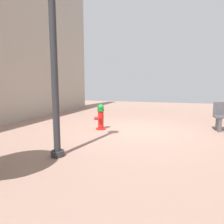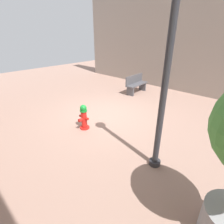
{
  "view_description": "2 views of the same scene",
  "coord_description": "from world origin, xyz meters",
  "views": [
    {
      "loc": [
        -1.16,
        6.38,
        1.49
      ],
      "look_at": [
        0.63,
        0.93,
        0.72
      ],
      "focal_mm": 31.42,
      "sensor_mm": 36.0,
      "label": 1
    },
    {
      "loc": [
        4.39,
        4.49,
        3.02
      ],
      "look_at": [
        0.72,
        1.02,
        0.69
      ],
      "focal_mm": 27.69,
      "sensor_mm": 36.0,
      "label": 2
    }
  ],
  "objects": [
    {
      "name": "ground_plane",
      "position": [
        0.0,
        0.0,
        0.0
      ],
      "size": [
        23.4,
        23.4,
        0.0
      ],
      "primitive_type": "plane",
      "color": "#9E7A6B"
    },
    {
      "name": "fire_hydrant",
      "position": [
        1.26,
        0.23,
        0.43
      ],
      "size": [
        0.39,
        0.42,
        0.87
      ],
      "color": "red",
      "rests_on": "ground_plane"
    },
    {
      "name": "bench_near",
      "position": [
        -3.12,
        -0.83,
        0.49
      ],
      "size": [
        1.51,
        0.51,
        0.95
      ],
      "color": "#4C4C51",
      "rests_on": "ground_plane"
    },
    {
      "name": "street_lamp",
      "position": [
        1.19,
        2.94,
        2.62
      ],
      "size": [
        0.36,
        0.36,
        4.26
      ],
      "color": "#2D2D33",
      "rests_on": "ground_plane"
    }
  ]
}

